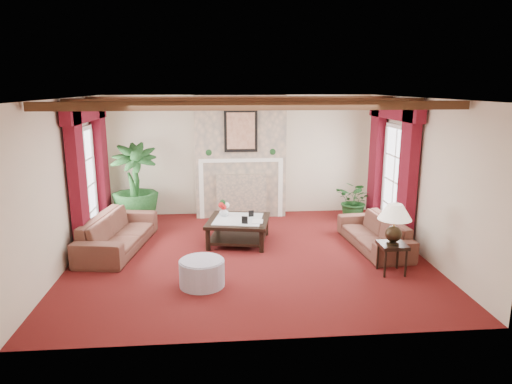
{
  "coord_description": "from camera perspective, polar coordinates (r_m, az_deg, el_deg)",
  "views": [
    {
      "loc": [
        -0.52,
        -7.52,
        2.9
      ],
      "look_at": [
        0.16,
        0.4,
        1.04
      ],
      "focal_mm": 32.0,
      "sensor_mm": 36.0,
      "label": 1
    }
  ],
  "objects": [
    {
      "name": "back_wall",
      "position": [
        10.4,
        -2.01,
        4.6
      ],
      "size": [
        6.0,
        0.02,
        2.7
      ],
      "primitive_type": "cube",
      "color": "beige",
      "rests_on": "ground"
    },
    {
      "name": "fireplace",
      "position": [
        10.09,
        -2.01,
        12.03
      ],
      "size": [
        2.0,
        0.52,
        2.7
      ],
      "primitive_type": null,
      "color": "tan",
      "rests_on": "ground"
    },
    {
      "name": "potted_palm",
      "position": [
        9.98,
        -14.8,
        -1.3
      ],
      "size": [
        1.53,
        2.04,
        0.97
      ],
      "primitive_type": "imported",
      "rotation": [
        0.0,
        0.0,
        0.17
      ],
      "color": "black",
      "rests_on": "ground"
    },
    {
      "name": "curtains_left",
      "position": [
        8.85,
        -20.59,
        10.08
      ],
      "size": [
        0.2,
        2.4,
        2.55
      ],
      "primitive_type": null,
      "color": "#4F0A17",
      "rests_on": "ground"
    },
    {
      "name": "ceiling_beams",
      "position": [
        7.55,
        -0.99,
        11.19
      ],
      "size": [
        6.0,
        3.0,
        0.12
      ],
      "primitive_type": null,
      "color": "#3A2012",
      "rests_on": "ceiling"
    },
    {
      "name": "small_plant",
      "position": [
        10.21,
        12.26,
        -1.61
      ],
      "size": [
        1.69,
        1.69,
        0.69
      ],
      "primitive_type": "imported",
      "rotation": [
        0.0,
        0.0,
        -0.84
      ],
      "color": "black",
      "rests_on": "ground"
    },
    {
      "name": "photo_frame_b",
      "position": [
        8.68,
        -0.62,
        -2.74
      ],
      "size": [
        0.1,
        0.05,
        0.13
      ],
      "primitive_type": null,
      "rotation": [
        0.0,
        0.0,
        0.26
      ],
      "color": "black",
      "rests_on": "coffee_table"
    },
    {
      "name": "side_table",
      "position": [
        7.58,
        16.6,
        -7.93
      ],
      "size": [
        0.46,
        0.46,
        0.49
      ],
      "primitive_type": null,
      "rotation": [
        0.0,
        0.0,
        -0.13
      ],
      "color": "black",
      "rests_on": "ground"
    },
    {
      "name": "photo_frame_a",
      "position": [
        8.24,
        -1.42,
        -3.55
      ],
      "size": [
        0.11,
        0.05,
        0.15
      ],
      "primitive_type": null,
      "rotation": [
        0.0,
        0.0,
        -0.29
      ],
      "color": "black",
      "rests_on": "coffee_table"
    },
    {
      "name": "floor",
      "position": [
        8.08,
        -0.91,
        -7.87
      ],
      "size": [
        6.0,
        6.0,
        0.0
      ],
      "primitive_type": "plane",
      "color": "#430C0B",
      "rests_on": "ground"
    },
    {
      "name": "sofa_left",
      "position": [
        8.6,
        -16.92,
        -4.17
      ],
      "size": [
        2.34,
        1.28,
        0.84
      ],
      "primitive_type": "imported",
      "rotation": [
        0.0,
        0.0,
        1.42
      ],
      "color": "#370F17",
      "rests_on": "ground"
    },
    {
      "name": "ceiling",
      "position": [
        7.55,
        -0.99,
        11.64
      ],
      "size": [
        6.0,
        6.0,
        0.0
      ],
      "primitive_type": "plane",
      "rotation": [
        3.14,
        0.0,
        0.0
      ],
      "color": "white",
      "rests_on": "floor"
    },
    {
      "name": "table_lamp",
      "position": [
        7.4,
        16.89,
        -3.79
      ],
      "size": [
        0.52,
        0.52,
        0.66
      ],
      "primitive_type": null,
      "color": "black",
      "rests_on": "side_table"
    },
    {
      "name": "ottoman",
      "position": [
        6.9,
        -6.77,
        -10.03
      ],
      "size": [
        0.67,
        0.67,
        0.39
      ],
      "primitive_type": "cylinder",
      "color": "#928EA1",
      "rests_on": "ground"
    },
    {
      "name": "flower_vase",
      "position": [
        8.76,
        -4.05,
        -2.47
      ],
      "size": [
        0.31,
        0.31,
        0.18
      ],
      "primitive_type": "imported",
      "rotation": [
        0.0,
        0.0,
        -0.39
      ],
      "color": "silver",
      "rests_on": "coffee_table"
    },
    {
      "name": "right_wall",
      "position": [
        8.45,
        19.8,
        1.81
      ],
      "size": [
        0.02,
        5.5,
        2.7
      ],
      "primitive_type": "cube",
      "color": "beige",
      "rests_on": "ground"
    },
    {
      "name": "french_door_left",
      "position": [
        8.9,
        -21.06,
        7.34
      ],
      "size": [
        0.1,
        1.1,
        2.16
      ],
      "primitive_type": null,
      "color": "white",
      "rests_on": "ground"
    },
    {
      "name": "curtains_right",
      "position": [
        9.18,
        16.98,
        10.42
      ],
      "size": [
        0.2,
        2.4,
        2.55
      ],
      "primitive_type": null,
      "color": "#4F0A17",
      "rests_on": "ground"
    },
    {
      "name": "coffee_table",
      "position": [
        8.64,
        -2.21,
        -4.87
      ],
      "size": [
        1.3,
        1.3,
        0.45
      ],
      "primitive_type": null,
      "rotation": [
        0.0,
        0.0,
        -0.19
      ],
      "color": "black",
      "rests_on": "ground"
    },
    {
      "name": "sofa_right",
      "position": [
        8.6,
        14.59,
        -4.37
      ],
      "size": [
        1.99,
        0.85,
        0.74
      ],
      "primitive_type": "imported",
      "rotation": [
        0.0,
        0.0,
        -1.49
      ],
      "color": "#370F17",
      "rests_on": "ground"
    },
    {
      "name": "book",
      "position": [
        8.34,
        -0.5,
        -2.91
      ],
      "size": [
        0.21,
        0.08,
        0.27
      ],
      "primitive_type": "imported",
      "rotation": [
        0.0,
        0.0,
        -0.14
      ],
      "color": "black",
      "rests_on": "coffee_table"
    },
    {
      "name": "left_wall",
      "position": [
        8.07,
        -22.71,
        1.06
      ],
      "size": [
        0.02,
        5.5,
        2.7
      ],
      "primitive_type": "cube",
      "color": "beige",
      "rests_on": "ground"
    },
    {
      "name": "french_door_right",
      "position": [
        9.24,
        17.44,
        7.79
      ],
      "size": [
        0.1,
        1.1,
        2.16
      ],
      "primitive_type": null,
      "color": "white",
      "rests_on": "ground"
    }
  ]
}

